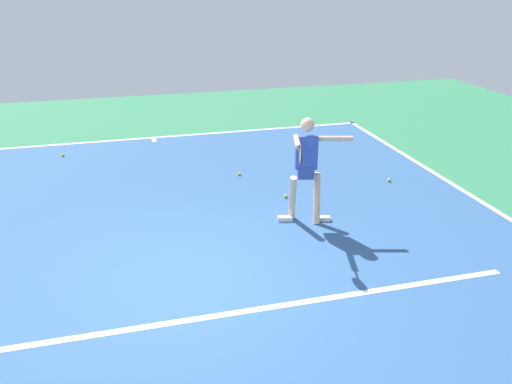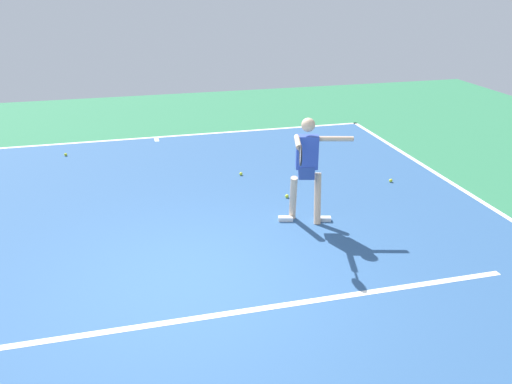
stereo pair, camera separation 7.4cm
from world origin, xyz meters
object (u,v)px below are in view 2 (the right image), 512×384
at_px(tennis_ball_near_service_line, 287,196).
at_px(tennis_ball_by_baseline, 391,181).
at_px(tennis_ball_near_player, 66,155).
at_px(tennis_ball_centre_court, 241,174).
at_px(tennis_player, 307,164).

xyz_separation_m(tennis_ball_near_service_line, tennis_ball_by_baseline, (-2.18, -0.24, 0.00)).
bearing_deg(tennis_ball_near_player, tennis_ball_centre_court, 148.62).
height_order(tennis_ball_near_player, tennis_ball_near_service_line, same).
height_order(tennis_player, tennis_ball_near_service_line, tennis_player).
bearing_deg(tennis_ball_centre_court, tennis_ball_near_service_line, 112.85).
height_order(tennis_ball_near_service_line, tennis_ball_by_baseline, same).
relative_size(tennis_ball_near_service_line, tennis_ball_centre_court, 1.00).
height_order(tennis_ball_centre_court, tennis_ball_by_baseline, same).
distance_m(tennis_player, tennis_ball_near_service_line, 1.39).
xyz_separation_m(tennis_ball_centre_court, tennis_ball_by_baseline, (-2.73, 1.07, 0.00)).
relative_size(tennis_ball_near_service_line, tennis_ball_by_baseline, 1.00).
bearing_deg(tennis_ball_near_service_line, tennis_ball_near_player, -40.39).
bearing_deg(tennis_player, tennis_ball_near_player, -33.01).
bearing_deg(tennis_ball_near_service_line, tennis_ball_centre_court, -67.15).
distance_m(tennis_ball_near_player, tennis_ball_centre_court, 4.08).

